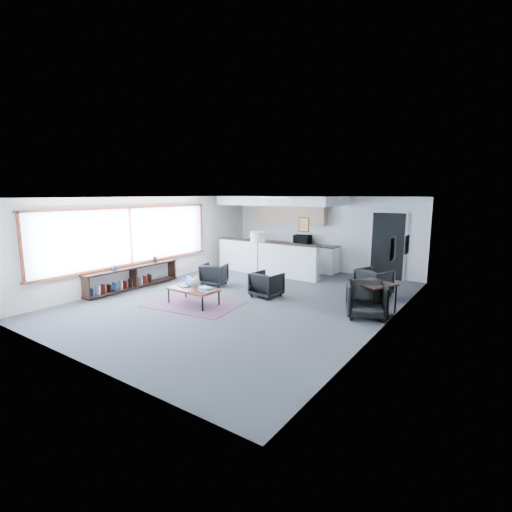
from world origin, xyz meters
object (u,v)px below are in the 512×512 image
Objects in this scene: ceramic_pot at (195,283)px; microwave at (302,238)px; dining_chair_near at (366,301)px; book_stack at (206,289)px; coffee_table at (193,289)px; armchair_left at (214,273)px; dining_chair_far at (374,283)px; laptop at (187,283)px; floor_lamp at (258,239)px; dining_table at (373,285)px; armchair_right at (267,283)px.

ceramic_pot is 0.46× the size of microwave.
book_stack is at bearing -179.93° from dining_chair_near.
microwave is at bearing 88.82° from coffee_table.
dining_chair_near is at bearing 158.93° from armchair_left.
dining_chair_far is (4.25, 1.57, -0.01)m from armchair_left.
coffee_table is 0.17m from ceramic_pot.
laptop reaches higher than book_stack.
dining_table is (3.78, -0.82, -0.74)m from floor_lamp.
dining_chair_far is at bearing -177.37° from armchair_left.
dining_chair_near is at bearing -177.91° from armchair_right.
coffee_table is at bearing 60.70° from armchair_right.
coffee_table is 4.07m from dining_chair_near.
microwave is at bearing -9.77° from dining_chair_far.
ceramic_pot is at bearing 175.49° from book_stack.
dining_chair_far is (-0.40, 1.38, -0.28)m from dining_table.
dining_chair_near is at bearing -52.27° from microwave.
dining_table is at bearing 48.26° from laptop.
microwave is (-3.18, 1.96, 0.78)m from dining_chair_far.
dining_chair_far is (3.34, 3.31, -0.20)m from ceramic_pot.
floor_lamp is (0.88, 1.01, 1.00)m from armchair_left.
laptop is 4.49m from dining_table.
ceramic_pot reaches higher than coffee_table.
armchair_right is 2.86m from dining_chair_far.
armchair_left reaches higher than dining_chair_far.
dining_chair_far is at bearing 9.37° from floor_lamp.
ceramic_pot is (0.04, 0.02, 0.16)m from coffee_table.
dining_chair_near is 1.07× the size of dining_chair_far.
coffee_table is at bearing 98.79° from armchair_left.
floor_lamp reaches higher than dining_chair_far.
armchair_right is at bearing 56.83° from coffee_table.
dining_chair_near is (2.70, -0.13, 0.00)m from armchair_right.
book_stack is 0.30× the size of dining_table.
coffee_table is 3.88× the size of book_stack.
book_stack is 0.45× the size of armchair_right.
armchair_left reaches higher than book_stack.
armchair_right is 1.00× the size of dining_chair_near.
coffee_table is at bearing 66.49° from dining_chair_far.
armchair_left is 4.67m from dining_table.
floor_lamp is at bearing 167.72° from dining_table.
laptop is at bearing 175.00° from dining_chair_near.
armchair_right is (1.97, -0.16, 0.01)m from armchair_left.
coffee_table is 1.95m from armchair_right.
dining_table reaches higher than ceramic_pot.
armchair_right is (1.05, 1.59, -0.18)m from ceramic_pot.
floor_lamp is (-1.09, 1.17, 1.00)m from armchair_right.
microwave is at bearing 109.53° from dining_chair_near.
dining_table is (3.78, 1.96, 0.24)m from coffee_table.
microwave is (0.50, 5.21, 0.64)m from laptop.
dining_chair_far is (3.38, 3.34, -0.04)m from coffee_table.
floor_lamp reaches higher than armchair_right.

